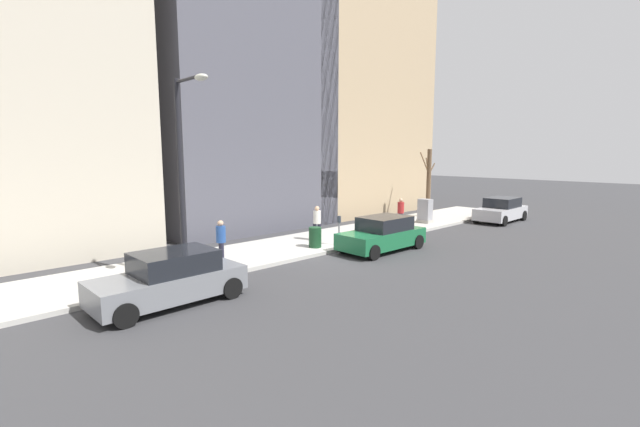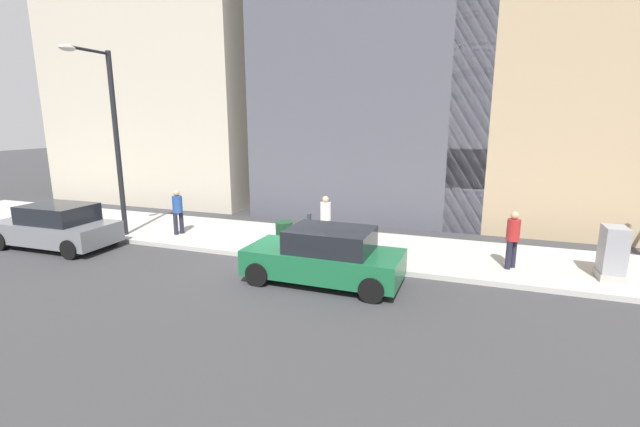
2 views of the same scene
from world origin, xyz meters
The scene contains 11 objects.
ground_plane centered at (0.00, 0.00, 0.00)m, with size 120.00×120.00×0.00m, color #38383A.
sidewalk centered at (2.00, 0.00, 0.07)m, with size 4.00×36.00×0.15m, color #B2AFA8.
parked_car_green centered at (-1.18, -2.01, 0.74)m, with size 1.97×4.22×1.52m.
parked_car_grey centered at (-1.19, 7.76, 0.74)m, with size 1.99×4.23×1.52m.
parking_meter centered at (0.45, -0.92, 0.98)m, with size 0.14×0.10×1.35m.
utility_box centered at (1.30, -9.24, 0.85)m, with size 0.83×0.61×1.43m.
streetlamp centered at (0.28, 6.47, 4.02)m, with size 1.97×0.32×6.50m.
trash_bin centered at (0.90, 0.14, 0.60)m, with size 0.56×0.56×0.90m, color #14381E.
pedestrian_near_meter centered at (1.31, -6.79, 1.09)m, with size 0.36×0.36×1.66m.
pedestrian_midblock centered at (1.94, -0.95, 1.09)m, with size 0.36×0.37×1.66m.
pedestrian_far_corner centered at (1.28, 4.63, 1.09)m, with size 0.38×0.36×1.66m.
Camera 2 is at (-11.56, -5.57, 4.29)m, focal length 24.00 mm.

